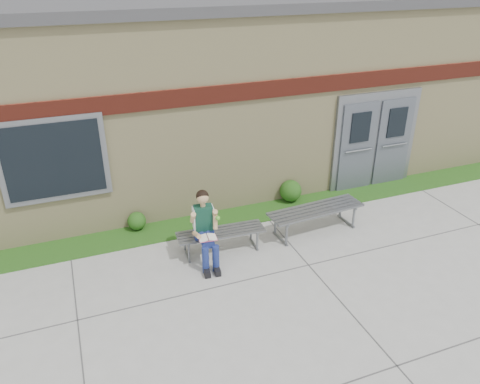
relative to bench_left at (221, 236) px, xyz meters
name	(u,v)px	position (x,y,z in m)	size (l,w,h in m)	color
ground	(270,295)	(0.32, -1.52, -0.33)	(80.00, 80.00, 0.00)	#9E9E99
grass_strip	(219,220)	(0.32, 1.08, -0.32)	(16.00, 0.80, 0.02)	#1B4F15
school_building	(174,85)	(0.32, 4.47, 1.77)	(16.20, 6.22, 4.20)	beige
bench_left	(221,236)	(0.00, 0.00, 0.00)	(1.66, 0.56, 0.43)	slate
bench_right	(316,214)	(2.00, 0.00, 0.07)	(2.01, 0.69, 0.51)	slate
girl	(205,228)	(-0.36, -0.21, 0.37)	(0.50, 0.87, 1.36)	navy
shrub_mid	(137,221)	(-1.35, 1.33, -0.12)	(0.37, 0.37, 0.37)	#1B4F15
shrub_east	(291,191)	(2.12, 1.33, -0.06)	(0.49, 0.49, 0.49)	#1B4F15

